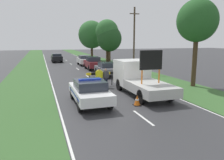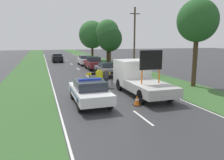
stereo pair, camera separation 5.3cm
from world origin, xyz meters
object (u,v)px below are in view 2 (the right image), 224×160
object	(u,v)px
traffic_cone_near_police	(79,83)
roadside_tree_near_left	(110,39)
queued_car_suv_grey	(107,69)
queued_car_van_white	(85,60)
queued_car_wagon_maroon	(93,63)
utility_pole	(134,39)
roadside_tree_near_right	(197,21)
police_officer	(99,76)
police_car	(89,91)
work_truck	(138,77)
pedestrian_civilian	(106,76)
roadside_tree_mid_right	(108,32)
road_barrier	(101,75)
roadside_tree_mid_left	(92,35)
traffic_cone_centre_front	(96,79)
traffic_cone_near_truck	(137,100)
queued_car_sedan_black	(57,57)

from	to	relation	value
traffic_cone_near_police	roadside_tree_near_left	xyz separation A→B (m)	(8.27, 17.66, 3.82)
queued_car_suv_grey	queued_car_van_white	distance (m)	10.89
queued_car_wagon_maroon	utility_pole	world-z (taller)	utility_pole
roadside_tree_near_right	police_officer	bearing A→B (deg)	167.17
police_car	work_truck	xyz separation A→B (m)	(3.98, 1.68, 0.36)
pedestrian_civilian	utility_pole	xyz separation A→B (m)	(5.81, 7.57, 3.04)
roadside_tree_mid_right	police_officer	bearing A→B (deg)	-108.74
pedestrian_civilian	roadside_tree_near_left	xyz separation A→B (m)	(6.16, 18.54, 3.19)
road_barrier	utility_pole	size ratio (longest dim) A/B	0.32
road_barrier	roadside_tree_mid_right	xyz separation A→B (m)	(6.06, 18.03, 4.31)
traffic_cone_near_police	queued_car_van_white	world-z (taller)	queued_car_van_white
police_car	roadside_tree_mid_left	xyz separation A→B (m)	(6.75, 28.54, 4.10)
work_truck	road_barrier	size ratio (longest dim) A/B	2.50
traffic_cone_centre_front	roadside_tree_mid_left	size ratio (longest dim) A/B	0.09
police_car	traffic_cone_near_truck	bearing A→B (deg)	-30.79
traffic_cone_near_truck	pedestrian_civilian	bearing A→B (deg)	93.30
police_car	utility_pole	distance (m)	14.61
roadside_tree_mid_left	utility_pole	distance (m)	16.87
traffic_cone_centre_front	queued_car_suv_grey	distance (m)	4.26
work_truck	queued_car_suv_grey	world-z (taller)	work_truck
police_officer	pedestrian_civilian	world-z (taller)	police_officer
pedestrian_civilian	queued_car_sedan_black	distance (m)	23.69
utility_pole	work_truck	bearing A→B (deg)	-112.19
traffic_cone_near_police	roadside_tree_near_right	bearing A→B (deg)	-16.82
queued_car_sedan_black	roadside_tree_near_left	world-z (taller)	roadside_tree_near_left
queued_car_wagon_maroon	roadside_tree_mid_left	bearing A→B (deg)	-102.45
traffic_cone_near_truck	roadside_tree_near_left	world-z (taller)	roadside_tree_near_left
pedestrian_civilian	roadside_tree_mid_left	bearing A→B (deg)	50.41
work_truck	traffic_cone_centre_front	bearing A→B (deg)	-63.99
road_barrier	roadside_tree_near_left	xyz separation A→B (m)	(6.36, 17.72, 3.17)
traffic_cone_near_police	queued_car_wagon_maroon	bearing A→B (deg)	70.42
roadside_tree_mid_right	utility_pole	world-z (taller)	utility_pole
road_barrier	police_officer	xyz separation A→B (m)	(-0.39, -0.97, 0.06)
queued_car_sedan_black	utility_pole	xyz separation A→B (m)	(8.02, -16.02, 3.14)
police_car	pedestrian_civilian	size ratio (longest dim) A/B	3.01
queued_car_suv_grey	roadside_tree_mid_right	xyz separation A→B (m)	(4.01, 13.10, 4.47)
traffic_cone_near_police	traffic_cone_near_truck	distance (m)	6.79
police_officer	traffic_cone_near_police	distance (m)	1.96
traffic_cone_near_police	queued_car_sedan_black	size ratio (longest dim) A/B	0.12
police_officer	roadside_tree_near_left	distance (m)	20.11
pedestrian_civilian	queued_car_wagon_maroon	bearing A→B (deg)	52.83
work_truck	queued_car_van_white	size ratio (longest dim) A/B	1.49
roadside_tree_near_right	queued_car_wagon_maroon	bearing A→B (deg)	112.77
traffic_cone_centre_front	roadside_tree_near_left	world-z (taller)	roadside_tree_near_left
roadside_tree_near_right	utility_pole	xyz separation A→B (m)	(-1.28, 9.47, -1.37)
police_car	roadside_tree_mid_left	distance (m)	29.61
work_truck	roadside_tree_near_left	xyz separation A→B (m)	(4.45, 21.05, 2.96)
queued_car_van_white	work_truck	bearing A→B (deg)	90.68
work_truck	queued_car_suv_grey	xyz separation A→B (m)	(0.14, 8.25, -0.38)
queued_car_suv_grey	queued_car_sedan_black	bearing A→B (deg)	-77.19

